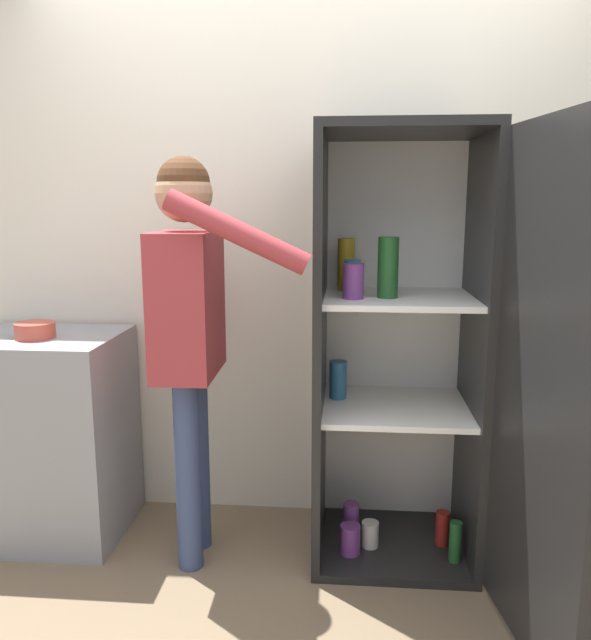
{
  "coord_description": "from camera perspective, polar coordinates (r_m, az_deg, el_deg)",
  "views": [
    {
      "loc": [
        0.18,
        -1.95,
        1.52
      ],
      "look_at": [
        -0.04,
        0.63,
        1.03
      ],
      "focal_mm": 35.0,
      "sensor_mm": 36.0,
      "label": 1
    }
  ],
  "objects": [
    {
      "name": "refrigerator",
      "position": [
        2.57,
        11.5,
        -3.39
      ],
      "size": [
        0.82,
        1.28,
        1.81
      ],
      "color": "black",
      "rests_on": "ground_plane"
    },
    {
      "name": "counter",
      "position": [
        3.12,
        -21.89,
        -9.73
      ],
      "size": [
        0.71,
        0.56,
        0.93
      ],
      "color": "gray",
      "rests_on": "ground_plane"
    },
    {
      "name": "bowl",
      "position": [
        2.93,
        -22.71,
        -0.88
      ],
      "size": [
        0.17,
        0.17,
        0.07
      ],
      "color": "#B24738",
      "rests_on": "counter"
    },
    {
      "name": "ground_plane",
      "position": [
        2.47,
        -0.35,
        -27.04
      ],
      "size": [
        12.0,
        12.0,
        0.0
      ],
      "primitive_type": "plane",
      "color": "#7A664C"
    },
    {
      "name": "person",
      "position": [
        2.56,
        -9.64,
        0.93
      ],
      "size": [
        0.63,
        0.55,
        1.69
      ],
      "color": "#384770",
      "rests_on": "ground_plane"
    },
    {
      "name": "wall_back",
      "position": [
        2.94,
        1.35,
        6.06
      ],
      "size": [
        7.0,
        0.06,
        2.55
      ],
      "color": "silver",
      "rests_on": "ground_plane"
    }
  ]
}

